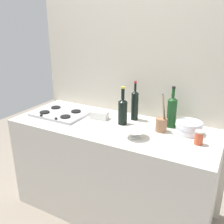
# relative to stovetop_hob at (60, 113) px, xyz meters

# --- Properties ---
(ground_plane) EXTENTS (6.00, 6.00, 0.00)m
(ground_plane) POSITION_rel_stovetop_hob_xyz_m (0.56, 0.01, -0.91)
(ground_plane) COLOR gray
(ground_plane) RESTS_ON ground
(counter_block) EXTENTS (1.80, 0.70, 0.90)m
(counter_block) POSITION_rel_stovetop_hob_xyz_m (0.56, 0.01, -0.46)
(counter_block) COLOR silver
(counter_block) RESTS_ON ground
(backsplash_panel) EXTENTS (1.90, 0.06, 2.35)m
(backsplash_panel) POSITION_rel_stovetop_hob_xyz_m (0.56, 0.39, 0.26)
(backsplash_panel) COLOR beige
(backsplash_panel) RESTS_ON ground
(stovetop_hob) EXTENTS (0.50, 0.36, 0.04)m
(stovetop_hob) POSITION_rel_stovetop_hob_xyz_m (0.00, 0.00, 0.00)
(stovetop_hob) COLOR #B2B2B7
(stovetop_hob) RESTS_ON counter_block
(plate_stack) EXTENTS (0.21, 0.21, 0.10)m
(plate_stack) POSITION_rel_stovetop_hob_xyz_m (1.19, 0.16, 0.03)
(plate_stack) COLOR white
(plate_stack) RESTS_ON counter_block
(wine_bottle_leftmost) EXTENTS (0.06, 0.06, 0.36)m
(wine_bottle_leftmost) POSITION_rel_stovetop_hob_xyz_m (0.68, 0.23, 0.13)
(wine_bottle_leftmost) COLOR black
(wine_bottle_leftmost) RESTS_ON counter_block
(wine_bottle_mid_left) EXTENTS (0.08, 0.08, 0.34)m
(wine_bottle_mid_left) POSITION_rel_stovetop_hob_xyz_m (0.63, 0.08, 0.11)
(wine_bottle_mid_left) COLOR black
(wine_bottle_mid_left) RESTS_ON counter_block
(wine_bottle_mid_right) EXTENTS (0.08, 0.08, 0.35)m
(wine_bottle_mid_right) POSITION_rel_stovetop_hob_xyz_m (1.02, 0.22, 0.13)
(wine_bottle_mid_right) COLOR #19471E
(wine_bottle_mid_right) RESTS_ON counter_block
(mixing_bowl) EXTENTS (0.18, 0.18, 0.06)m
(mixing_bowl) POSITION_rel_stovetop_hob_xyz_m (0.84, -0.12, 0.02)
(mixing_bowl) COLOR white
(mixing_bowl) RESTS_ON counter_block
(butter_dish) EXTENTS (0.17, 0.11, 0.07)m
(butter_dish) POSITION_rel_stovetop_hob_xyz_m (0.38, 0.09, 0.02)
(butter_dish) COLOR white
(butter_dish) RESTS_ON counter_block
(utensil_crock) EXTENTS (0.09, 0.09, 0.32)m
(utensil_crock) POSITION_rel_stovetop_hob_xyz_m (0.98, 0.09, 0.05)
(utensil_crock) COLOR #996B4C
(utensil_crock) RESTS_ON counter_block
(condiment_jar_front) EXTENTS (0.07, 0.07, 0.11)m
(condiment_jar_front) POSITION_rel_stovetop_hob_xyz_m (1.29, -0.01, 0.04)
(condiment_jar_front) COLOR #C64C2D
(condiment_jar_front) RESTS_ON counter_block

